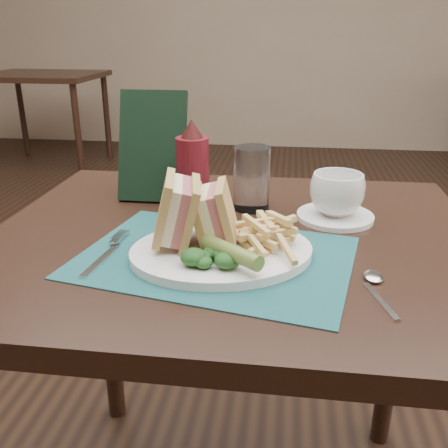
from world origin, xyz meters
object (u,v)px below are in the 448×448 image
sandwich_half_a (164,210)px  coffee_cup (337,194)px  plate (222,252)px  table_main (233,396)px  placemat (215,257)px  saucer (335,216)px  check_presenter (153,146)px  table_bg_left (47,121)px  drinking_glass (252,178)px  ketchup_bottle (193,166)px  sandwich_half_b (201,213)px

sandwich_half_a → coffee_cup: bearing=22.1°
sandwich_half_a → plate: bearing=-16.9°
table_main → placemat: bearing=-100.0°
saucer → check_presenter: bearing=167.9°
table_bg_left → drinking_glass: (1.91, -2.90, 0.44)m
coffee_cup → table_bg_left: bearing=125.2°
drinking_glass → ketchup_bottle: size_ratio=0.70×
placemat → sandwich_half_b: sandwich_half_b is taller
table_bg_left → plate: bearing=-59.2°
placemat → ketchup_bottle: (-0.08, 0.22, 0.09)m
placemat → sandwich_half_a: 0.11m
sandwich_half_a → saucer: bearing=22.1°
table_bg_left → drinking_glass: size_ratio=6.92×
ketchup_bottle → check_presenter: size_ratio=0.79×
plate → sandwich_half_a: sandwich_half_a is taller
drinking_glass → sandwich_half_b: bearing=-106.7°
saucer → check_presenter: (-0.39, 0.08, 0.11)m
table_bg_left → coffee_cup: (2.07, -2.94, 0.43)m
table_bg_left → plate: (1.88, -3.15, 0.38)m
table_bg_left → ketchup_bottle: size_ratio=4.84×
sandwich_half_b → check_presenter: 0.31m
placemat → coffee_cup: (0.21, 0.21, 0.05)m
table_bg_left → placemat: (1.87, -3.15, 0.38)m
coffee_cup → check_presenter: bearing=167.9°
table_main → ketchup_bottle: bearing=129.7°
placemat → plate: 0.01m
placemat → saucer: (0.21, 0.21, 0.00)m
sandwich_half_b → drinking_glass: 0.23m
table_main → sandwich_half_b: (-0.05, -0.08, 0.44)m
table_main → placemat: (-0.02, -0.10, 0.38)m
placemat → sandwich_half_a: bearing=172.1°
table_bg_left → table_main: bearing=-58.2°
saucer → coffee_cup: bearing=0.0°
table_main → ketchup_bottle: size_ratio=4.84×
sandwich_half_a → sandwich_half_b: size_ratio=1.15×
saucer → sandwich_half_a: bearing=-146.7°
plate → sandwich_half_a: size_ratio=2.60×
plate → sandwich_half_b: 0.07m
placemat → saucer: 0.29m
plate → saucer: plate is taller
table_bg_left → ketchup_bottle: 3.46m
table_main → coffee_cup: coffee_cup is taller
coffee_cup → drinking_glass: 0.17m
sandwich_half_a → saucer: 0.36m
plate → check_presenter: 0.36m
drinking_glass → placemat: bearing=-99.1°
table_bg_left → sandwich_half_a: sandwich_half_a is taller
coffee_cup → placemat: bearing=-135.4°
sandwich_half_a → saucer: sandwich_half_a is taller
table_bg_left → sandwich_half_b: size_ratio=9.01×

